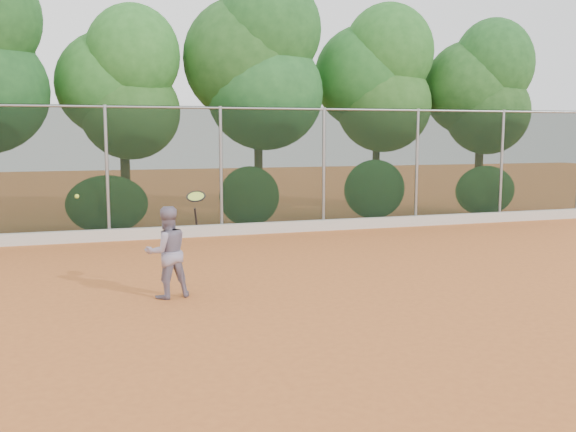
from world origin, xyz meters
name	(u,v)px	position (x,y,z in m)	size (l,w,h in m)	color
ground	(306,294)	(0.00, 0.00, 0.00)	(80.00, 80.00, 0.00)	#C3672E
concrete_curb	(223,230)	(0.00, 6.82, 0.15)	(24.00, 0.20, 0.30)	beige
tennis_player	(167,252)	(-2.30, 0.53, 0.78)	(0.76, 0.59, 1.56)	gray
chainlink_fence	(221,167)	(0.00, 7.00, 1.86)	(24.09, 0.09, 3.50)	black
foliage_backdrop	(188,78)	(-0.55, 8.98, 4.40)	(23.70, 3.63, 7.55)	#422B19
tennis_racket	(196,199)	(-1.80, 0.46, 1.68)	(0.40, 0.39, 0.59)	black
tennis_ball_in_flight	(77,196)	(-3.70, 0.03, 1.82)	(0.06, 0.06, 0.06)	#C0E333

